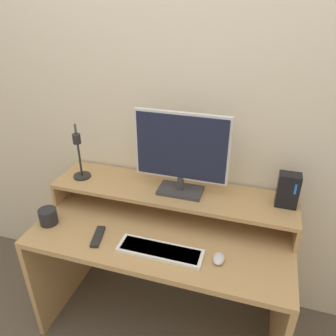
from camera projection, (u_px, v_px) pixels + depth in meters
name	position (u px, v px, depth m)	size (l,w,h in m)	color
wall_back	(182.00, 107.00, 1.76)	(6.00, 0.05, 2.50)	beige
desk	(163.00, 256.00, 1.81)	(1.33, 0.65, 0.70)	tan
monitor_shelf	(172.00, 193.00, 1.80)	(1.33, 0.31, 0.14)	tan
monitor	(181.00, 152.00, 1.66)	(0.49, 0.14, 0.45)	#38383D
desk_lamp	(79.00, 158.00, 1.80)	(0.15, 0.19, 0.33)	black
router_dock	(288.00, 190.00, 1.62)	(0.11, 0.07, 0.18)	black
keyboard	(160.00, 251.00, 1.55)	(0.41, 0.12, 0.02)	white
mouse	(219.00, 258.00, 1.50)	(0.05, 0.08, 0.03)	silver
remote_control	(98.00, 237.00, 1.65)	(0.08, 0.16, 0.02)	black
mug	(48.00, 216.00, 1.74)	(0.10, 0.10, 0.09)	#232328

